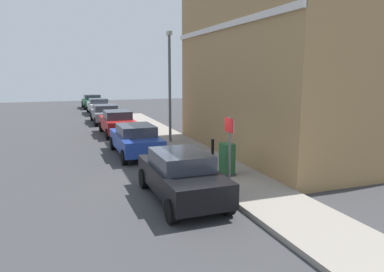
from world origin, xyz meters
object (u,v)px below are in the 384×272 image
Objects in this scene: utility_cabinet at (227,160)px; car_blue at (136,139)px; car_grey at (105,113)px; lamppost at (170,82)px; street_sign at (229,142)px; car_green at (92,101)px; car_black at (181,175)px; bollard_near_cabinet at (213,151)px; car_red at (117,122)px; car_silver at (98,106)px.

car_blue is at bearing 115.90° from utility_cabinet.
lamppost is at bearing -166.83° from car_grey.
street_sign is at bearing -174.76° from car_grey.
utility_cabinet is 7.36m from lamppost.
car_blue is at bearing 178.42° from car_green.
car_black is 9.03m from lamppost.
street_sign is (-0.66, -1.51, 0.98)m from utility_cabinet.
bollard_near_cabinet is (2.45, -3.30, -0.05)m from car_blue.
car_blue is at bearing -138.09° from lamppost.
car_green is (0.05, 23.73, -0.01)m from car_blue.
car_red is 5.15m from lamppost.
car_green is 30.13m from street_sign.
car_black is 2.71m from utility_cabinet.
car_black is at bearing -104.50° from lamppost.
car_grey is 16.66m from utility_cabinet.
car_silver is at bearing -1.23° from car_red.
car_red is at bearing 102.06° from utility_cabinet.
bollard_near_cabinet is at bearing 76.07° from street_sign.
car_grey is at bearing -0.25° from car_black.
car_silver is 16.24m from lamppost.
utility_cabinet is 0.50× the size of street_sign.
car_blue reaches higher than car_grey.
car_blue is 1.89× the size of street_sign.
car_green is (-0.06, 30.08, -0.03)m from car_black.
car_green is at bearing -0.78° from car_blue.
car_blue is 1.03× the size of car_silver.
car_green is (0.00, 17.80, -0.03)m from car_red.
car_blue is 3.77× the size of utility_cabinet.
street_sign reaches higher than car_grey.
car_grey is at bearing -0.49° from car_red.
car_silver is 1.83× the size of street_sign.
car_red is 11.01m from utility_cabinet.
car_green is at bearing 93.12° from street_sign.
street_sign is (1.69, -6.35, 0.91)m from car_blue.
car_red reaches higher than car_silver.
car_grey is at bearing -0.73° from car_blue.
car_green reaches higher than bollard_near_cabinet.
car_black is at bearing 179.44° from car_red.
lamppost is at bearing -48.75° from car_blue.
car_silver reaches higher than car_grey.
car_blue is 11.67m from car_grey.
lamppost is at bearing -175.59° from car_green.
utility_cabinet is 1.54m from bollard_near_cabinet.
street_sign is at bearing -90.41° from car_black.
car_black is at bearing -179.72° from car_blue.
street_sign is (1.56, -24.28, 0.92)m from car_silver.
car_black is at bearing -179.78° from car_grey.
bollard_near_cabinet is 0.18× the size of lamppost.
car_grey is 15.16m from bollard_near_cabinet.
car_red is 4.05× the size of bollard_near_cabinet.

